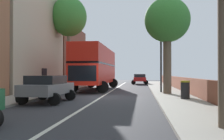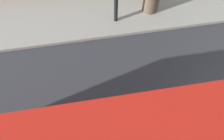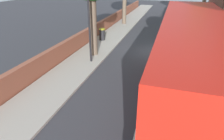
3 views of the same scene
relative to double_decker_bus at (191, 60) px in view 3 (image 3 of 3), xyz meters
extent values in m
plane|color=#333338|center=(1.70, -7.23, -2.36)|extent=(84.00, 84.00, 0.00)
cube|color=silver|center=(1.70, -7.23, -2.35)|extent=(0.16, 54.00, 0.01)
cube|color=#9E998E|center=(6.60, -7.23, -2.30)|extent=(2.60, 60.00, 0.12)
cube|color=maroon|center=(-4.77, -25.23, -1.31)|extent=(0.08, 1.10, 2.10)
cube|color=brown|center=(8.15, -7.23, -1.72)|extent=(0.36, 54.00, 1.27)
cube|color=red|center=(0.00, 0.01, -0.81)|extent=(2.55, 11.30, 1.70)
cube|color=black|center=(0.00, 0.01, 0.12)|extent=(2.58, 11.18, 0.16)
cube|color=red|center=(0.00, 0.01, 0.95)|extent=(2.55, 11.30, 1.50)
cube|color=black|center=(-0.03, -5.61, -0.72)|extent=(2.20, 0.07, 1.19)
cylinder|color=black|center=(1.26, -3.83, -1.86)|extent=(1.00, 0.30, 1.00)
cylinder|color=black|center=(-1.30, -3.82, -1.86)|extent=(1.00, 0.30, 1.00)
cube|color=#1E6038|center=(-0.80, -18.38, -1.54)|extent=(1.76, 4.05, 0.68)
cube|color=black|center=(-0.80, -18.58, -0.92)|extent=(1.60, 2.23, 0.55)
cylinder|color=black|center=(-1.69, -17.14, -2.04)|extent=(0.64, 0.23, 0.64)
cylinder|color=black|center=(0.07, -17.13, -2.04)|extent=(0.64, 0.23, 0.64)
cylinder|color=black|center=(-1.67, -19.64, -2.04)|extent=(0.64, 0.23, 0.64)
cylinder|color=black|center=(0.09, -19.62, -2.04)|extent=(0.64, 0.23, 0.64)
cube|color=slate|center=(-0.80, -10.49, -1.59)|extent=(1.93, 4.03, 0.57)
cube|color=black|center=(-0.81, -10.69, -1.07)|extent=(1.70, 2.25, 0.46)
cylinder|color=black|center=(-1.63, -9.23, -2.04)|extent=(0.65, 0.25, 0.64)
cylinder|color=black|center=(0.15, -9.31, -2.04)|extent=(0.65, 0.25, 0.64)
cylinder|color=black|center=(-1.75, -11.68, -2.04)|extent=(0.65, 0.25, 0.64)
cylinder|color=black|center=(0.03, -11.76, -2.04)|extent=(0.65, 0.25, 0.64)
cylinder|color=brown|center=(6.35, -5.02, 0.10)|extent=(0.60, 0.60, 4.67)
cylinder|color=black|center=(6.00, -3.64, 0.76)|extent=(0.14, 0.14, 6.00)
cylinder|color=black|center=(7.00, -8.77, -1.75)|extent=(0.52, 0.52, 0.98)
cylinder|color=olive|center=(7.00, -8.77, -1.21)|extent=(0.55, 0.55, 0.10)
camera|label=1|loc=(4.38, -23.87, -0.71)|focal=39.66mm
camera|label=2|loc=(0.30, -2.52, 3.84)|focal=35.36mm
camera|label=3|loc=(0.96, 7.92, 2.99)|focal=31.00mm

